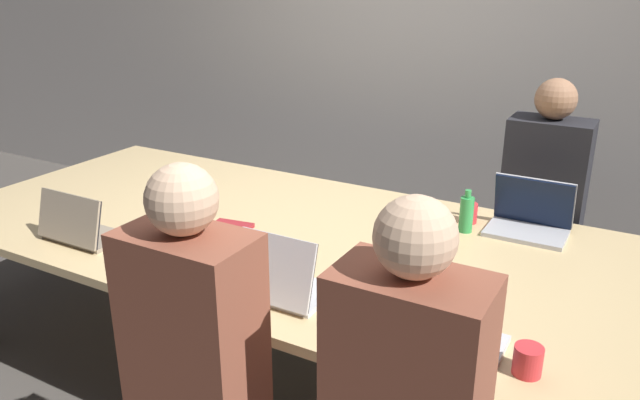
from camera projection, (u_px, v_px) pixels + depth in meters
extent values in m
plane|color=#4C4742|center=(293.00, 371.00, 3.14)|extent=(24.00, 24.00, 0.00)
cube|color=#BCB7B2|center=(436.00, 49.00, 4.17)|extent=(12.00, 0.06, 2.80)
cube|color=#D6B77F|center=(290.00, 237.00, 2.88)|extent=(3.47, 1.53, 0.04)
cylinder|color=#4C4C51|center=(142.00, 212.00, 4.21)|extent=(0.08, 0.08, 0.72)
cube|color=silver|center=(289.00, 291.00, 2.34)|extent=(0.31, 0.25, 0.02)
cube|color=silver|center=(274.00, 270.00, 2.21)|extent=(0.31, 0.08, 0.25)
cube|color=black|center=(276.00, 270.00, 2.22)|extent=(0.31, 0.08, 0.24)
cube|color=brown|center=(194.00, 349.00, 1.87)|extent=(0.40, 0.24, 0.76)
sphere|color=beige|center=(182.00, 199.00, 1.71)|extent=(0.21, 0.21, 0.21)
cube|color=gray|center=(88.00, 236.00, 2.83)|extent=(0.36, 0.21, 0.02)
cube|color=gray|center=(68.00, 219.00, 2.71)|extent=(0.36, 0.07, 0.21)
cube|color=black|center=(70.00, 218.00, 2.72)|extent=(0.36, 0.07, 0.21)
cube|color=#B7B7BC|center=(526.00, 233.00, 2.85)|extent=(0.35, 0.23, 0.02)
cube|color=#B7B7BC|center=(534.00, 201.00, 2.89)|extent=(0.36, 0.06, 0.23)
cube|color=#0F1933|center=(533.00, 202.00, 2.88)|extent=(0.35, 0.06, 0.23)
cube|color=#2D2D38|center=(530.00, 295.00, 3.41)|extent=(0.32, 0.24, 0.45)
cube|color=#232328|center=(544.00, 192.00, 3.20)|extent=(0.40, 0.24, 0.76)
sphere|color=#9E7051|center=(556.00, 99.00, 3.03)|extent=(0.20, 0.20, 0.20)
cylinder|color=red|center=(469.00, 213.00, 2.98)|extent=(0.08, 0.08, 0.10)
cylinder|color=green|center=(466.00, 215.00, 2.87)|extent=(0.06, 0.06, 0.17)
cylinder|color=green|center=(468.00, 194.00, 2.83)|extent=(0.03, 0.03, 0.04)
cube|color=silver|center=(453.00, 344.00, 2.01)|extent=(0.31, 0.25, 0.02)
cube|color=silver|center=(444.00, 324.00, 1.87)|extent=(0.32, 0.05, 0.25)
cube|color=#0F1933|center=(445.00, 323.00, 1.88)|extent=(0.31, 0.05, 0.25)
sphere|color=beige|center=(415.00, 237.00, 1.47)|extent=(0.20, 0.20, 0.20)
cylinder|color=red|center=(528.00, 361.00, 1.86)|extent=(0.09, 0.09, 0.09)
cube|color=black|center=(274.00, 247.00, 2.67)|extent=(0.11, 0.15, 0.05)
cube|color=maroon|center=(231.00, 227.00, 2.92)|extent=(0.20, 0.15, 0.02)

